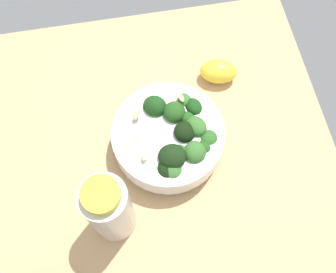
# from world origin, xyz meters

# --- Properties ---
(ground_plane) EXTENTS (0.62, 0.62, 0.03)m
(ground_plane) POSITION_xyz_m (0.00, 0.00, -0.02)
(ground_plane) COLOR tan
(bowl_of_broccoli) EXTENTS (0.19, 0.19, 0.09)m
(bowl_of_broccoli) POSITION_xyz_m (-0.02, -0.01, 0.04)
(bowl_of_broccoli) COLOR white
(bowl_of_broccoli) RESTS_ON ground_plane
(lemon_wedge) EXTENTS (0.08, 0.06, 0.04)m
(lemon_wedge) POSITION_xyz_m (-0.13, -0.13, 0.02)
(lemon_wedge) COLOR yellow
(lemon_wedge) RESTS_ON ground_plane
(bottle_short) EXTENTS (0.07, 0.07, 0.17)m
(bottle_short) POSITION_xyz_m (0.10, 0.11, 0.08)
(bottle_short) COLOR beige
(bottle_short) RESTS_ON ground_plane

